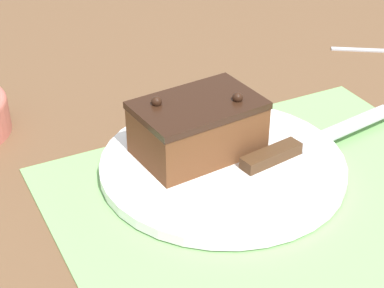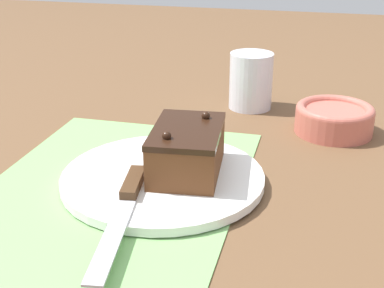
% 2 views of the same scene
% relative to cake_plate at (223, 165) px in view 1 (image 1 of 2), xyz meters
% --- Properties ---
extents(ground_plane, '(3.00, 3.00, 0.00)m').
position_rel_cake_plate_xyz_m(ground_plane, '(0.02, -0.06, -0.01)').
color(ground_plane, brown).
extents(placemat_woven, '(0.46, 0.34, 0.00)m').
position_rel_cake_plate_xyz_m(placemat_woven, '(0.02, -0.06, -0.01)').
color(placemat_woven, '#7AB266').
rests_on(placemat_woven, ground_plane).
extents(cake_plate, '(0.28, 0.28, 0.01)m').
position_rel_cake_plate_xyz_m(cake_plate, '(0.00, 0.00, 0.00)').
color(cake_plate, white).
rests_on(cake_plate, placemat_woven).
extents(chocolate_cake, '(0.15, 0.10, 0.07)m').
position_rel_cake_plate_xyz_m(chocolate_cake, '(-0.02, 0.03, 0.04)').
color(chocolate_cake, brown).
rests_on(chocolate_cake, cake_plate).
extents(serving_knife, '(0.24, 0.06, 0.01)m').
position_rel_cake_plate_xyz_m(serving_knife, '(0.09, -0.02, 0.01)').
color(serving_knife, '#472D19').
rests_on(serving_knife, cake_plate).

